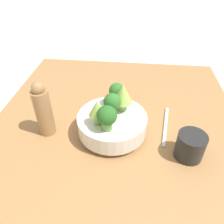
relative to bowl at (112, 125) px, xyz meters
The scene contains 11 objects.
ground_plane 0.07m from the bowl, 61.47° to the right, with size 6.00×6.00×0.00m, color silver.
table 0.06m from the bowl, 61.47° to the right, with size 1.01×0.83×0.03m.
bowl is the anchor object (origin of this frame).
romanesco_piece_far 0.09m from the bowl, 130.85° to the left, with size 0.05×0.05×0.08m.
broccoli_floret_right 0.10m from the bowl, ahead, with size 0.05×0.05×0.08m.
romanesco_piece_near 0.10m from the bowl, 32.98° to the right, with size 0.06×0.06×0.09m.
broccoli_floret_center 0.08m from the bowl, ahead, with size 0.05×0.05×0.08m.
broccoli_floret_left 0.09m from the bowl, behind, with size 0.06×0.06×0.08m.
cup 0.23m from the bowl, 106.00° to the right, with size 0.08×0.08×0.08m.
pepper_mill 0.21m from the bowl, 92.88° to the left, with size 0.05×0.05×0.18m.
fork 0.18m from the bowl, 72.46° to the right, with size 0.19×0.04×0.01m.
Camera 1 is at (-0.50, -0.04, 0.51)m, focal length 35.00 mm.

